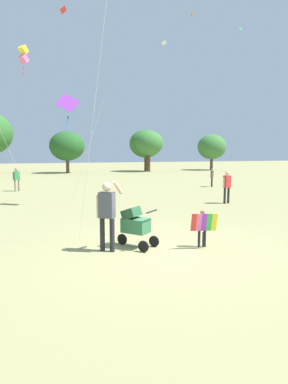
{
  "coord_description": "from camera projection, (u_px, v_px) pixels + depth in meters",
  "views": [
    {
      "loc": [
        -2.68,
        -7.2,
        2.41
      ],
      "look_at": [
        -0.16,
        1.17,
        1.3
      ],
      "focal_mm": 30.33,
      "sensor_mm": 36.0,
      "label": 1
    }
  ],
  "objects": [
    {
      "name": "person_red_shirt",
      "position": [
        212.0,
        176.0,
        21.83
      ],
      "size": [
        0.25,
        0.38,
        1.24
      ],
      "color": "#232328",
      "rests_on": "ground"
    },
    {
      "name": "child_with_butterfly_kite",
      "position": [
        203.0,
        225.0,
        8.09
      ],
      "size": [
        0.66,
        0.41,
        0.94
      ],
      "color": "#232328",
      "rests_on": "ground"
    },
    {
      "name": "person_sitting_far",
      "position": [
        17.0,
        177.0,
        19.42
      ],
      "size": [
        0.42,
        0.3,
        1.4
      ],
      "color": "#7F705B",
      "rests_on": "ground"
    },
    {
      "name": "kite_orange_delta",
      "position": [
        68.0,
        106.0,
        13.81
      ],
      "size": [
        1.6,
        3.19,
        4.87
      ],
      "color": "purple",
      "rests_on": "ground"
    },
    {
      "name": "treeline_distant",
      "position": [
        17.0,
        138.0,
        34.34
      ],
      "size": [
        38.24,
        6.07,
        6.65
      ],
      "color": "brown",
      "rests_on": "ground"
    },
    {
      "name": "person_couple_left",
      "position": [
        227.0,
        184.0,
        14.87
      ],
      "size": [
        0.47,
        0.27,
        1.5
      ],
      "color": "#232328",
      "rests_on": "ground"
    },
    {
      "name": "kite_green_novelty",
      "position": [
        23.0,
        55.0,
        15.06
      ],
      "size": [
        2.38,
        1.94,
        7.28
      ],
      "color": "yellow",
      "rests_on": "ground"
    },
    {
      "name": "stroller",
      "position": [
        135.0,
        223.0,
        8.12
      ],
      "size": [
        0.95,
        1.0,
        1.03
      ],
      "color": "black",
      "rests_on": "ground"
    },
    {
      "name": "person_adult_flyer",
      "position": [
        107.0,
        210.0,
        7.73
      ],
      "size": [
        0.67,
        0.46,
        1.75
      ],
      "color": "#232328",
      "rests_on": "ground"
    },
    {
      "name": "ground_plane",
      "position": [
        164.0,
        250.0,
        7.91
      ],
      "size": [
        120.0,
        120.0,
        0.0
      ],
      "primitive_type": "plane",
      "color": "#938E5B"
    },
    {
      "name": "distant_kites_cluster",
      "position": [
        165.0,
        30.0,
        30.06
      ],
      "size": [
        19.32,
        13.04,
        10.93
      ],
      "color": "green"
    }
  ]
}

